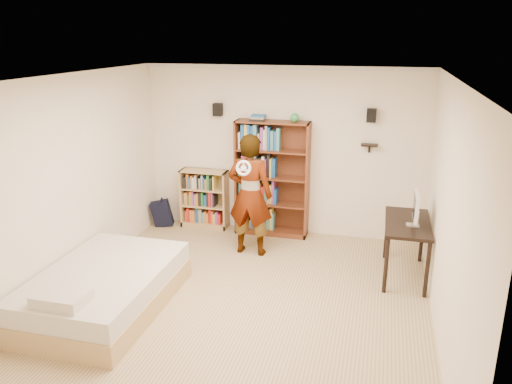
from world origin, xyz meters
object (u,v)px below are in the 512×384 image
low_bookshelf (205,199)px  computer_desk (405,249)px  daybed (104,284)px  person (250,195)px  tall_bookshelf (272,179)px

low_bookshelf → computer_desk: (3.25, -1.08, -0.10)m
low_bookshelf → computer_desk: low_bookshelf is taller
daybed → person: size_ratio=1.16×
tall_bookshelf → person: 0.84m
tall_bookshelf → person: bearing=-99.7°
daybed → person: bearing=57.3°
low_bookshelf → daybed: size_ratio=0.47×
low_bookshelf → computer_desk: size_ratio=0.86×
daybed → tall_bookshelf: bearing=63.3°
tall_bookshelf → computer_desk: size_ratio=1.61×
low_bookshelf → person: (1.03, -0.85, 0.41)m
tall_bookshelf → daybed: 3.20m
tall_bookshelf → computer_desk: bearing=-26.9°
tall_bookshelf → person: (-0.14, -0.83, -0.02)m
tall_bookshelf → low_bookshelf: size_ratio=1.88×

